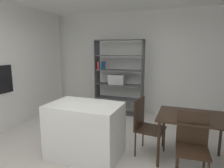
{
  "coord_description": "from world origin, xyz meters",
  "views": [
    {
      "loc": [
        1.26,
        -2.56,
        1.77
      ],
      "look_at": [
        0.06,
        0.59,
        1.17
      ],
      "focal_mm": 31.27,
      "sensor_mm": 36.0,
      "label": 1
    }
  ],
  "objects_px": {
    "dining_table": "(193,121)",
    "dining_chair_near": "(192,141)",
    "open_bookshelf": "(117,79)",
    "built_in_oven": "(0,80)",
    "kitchen_island": "(85,130)",
    "dining_chair_island_side": "(145,122)"
  },
  "relations": [
    {
      "from": "dining_chair_island_side",
      "to": "dining_table",
      "type": "bearing_deg",
      "value": -84.04
    },
    {
      "from": "open_bookshelf",
      "to": "kitchen_island",
      "type": "bearing_deg",
      "value": -83.58
    },
    {
      "from": "built_in_oven",
      "to": "kitchen_island",
      "type": "xyz_separation_m",
      "value": [
        2.13,
        -0.25,
        -0.69
      ]
    },
    {
      "from": "open_bookshelf",
      "to": "dining_chair_near",
      "type": "distance_m",
      "value": 3.01
    },
    {
      "from": "kitchen_island",
      "to": "dining_chair_island_side",
      "type": "bearing_deg",
      "value": 26.31
    },
    {
      "from": "kitchen_island",
      "to": "dining_table",
      "type": "height_order",
      "value": "kitchen_island"
    },
    {
      "from": "built_in_oven",
      "to": "dining_chair_near",
      "type": "bearing_deg",
      "value": -3.72
    },
    {
      "from": "dining_chair_near",
      "to": "dining_table",
      "type": "bearing_deg",
      "value": 86.3
    },
    {
      "from": "dining_table",
      "to": "dining_chair_near",
      "type": "bearing_deg",
      "value": -90.69
    },
    {
      "from": "built_in_oven",
      "to": "open_bookshelf",
      "type": "bearing_deg",
      "value": 47.81
    },
    {
      "from": "kitchen_island",
      "to": "dining_table",
      "type": "distance_m",
      "value": 1.72
    },
    {
      "from": "dining_chair_island_side",
      "to": "built_in_oven",
      "type": "bearing_deg",
      "value": 100.59
    },
    {
      "from": "dining_chair_island_side",
      "to": "dining_chair_near",
      "type": "bearing_deg",
      "value": -113.64
    },
    {
      "from": "kitchen_island",
      "to": "built_in_oven",
      "type": "bearing_deg",
      "value": 173.22
    },
    {
      "from": "kitchen_island",
      "to": "dining_chair_island_side",
      "type": "relative_size",
      "value": 1.23
    },
    {
      "from": "open_bookshelf",
      "to": "dining_chair_near",
      "type": "height_order",
      "value": "open_bookshelf"
    },
    {
      "from": "dining_chair_island_side",
      "to": "open_bookshelf",
      "type": "bearing_deg",
      "value": 38.83
    },
    {
      "from": "dining_chair_near",
      "to": "open_bookshelf",
      "type": "bearing_deg",
      "value": 126.51
    },
    {
      "from": "open_bookshelf",
      "to": "built_in_oven",
      "type": "bearing_deg",
      "value": -132.19
    },
    {
      "from": "open_bookshelf",
      "to": "dining_chair_near",
      "type": "relative_size",
      "value": 2.17
    },
    {
      "from": "kitchen_island",
      "to": "dining_table",
      "type": "relative_size",
      "value": 1.13
    },
    {
      "from": "dining_table",
      "to": "dining_chair_island_side",
      "type": "distance_m",
      "value": 0.75
    }
  ]
}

